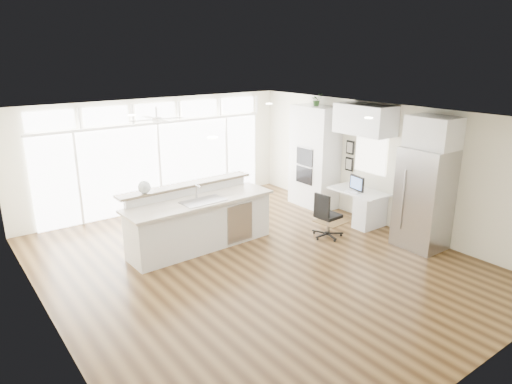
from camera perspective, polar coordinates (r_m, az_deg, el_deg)
floor at (r=8.55m, az=-0.15°, el=-8.91°), size 7.00×8.00×0.02m
ceiling at (r=7.75m, az=-0.16°, el=9.40°), size 7.00×8.00×0.02m
wall_back at (r=11.41m, az=-12.24°, el=4.65°), size 7.00×0.04×2.70m
wall_front at (r=5.60m, az=25.42°, el=-10.00°), size 7.00×0.04×2.70m
wall_left at (r=6.71m, az=-25.07°, el=-5.49°), size 0.04×8.00×2.70m
wall_right at (r=10.44m, az=15.51°, el=3.26°), size 0.04×8.00×2.70m
glass_wall at (r=11.42m, az=-12.02°, el=3.13°), size 5.80×0.06×2.08m
transom_row at (r=11.18m, az=-12.44°, el=9.75°), size 5.90×0.06×0.40m
desk_window at (r=10.54m, az=14.18°, el=4.61°), size 0.04×0.85×0.85m
ceiling_fan at (r=9.93m, az=-12.35°, el=9.45°), size 1.16×1.16×0.32m
recessed_lights at (r=7.91m, az=-1.04°, el=9.41°), size 3.40×3.00×0.02m
oven_cabinet at (r=11.39m, az=7.32°, el=4.36°), size 0.64×1.20×2.50m
desk_nook at (r=10.61m, az=12.59°, el=-1.77°), size 0.72×1.30×0.76m
upper_cabinets at (r=10.18m, az=13.46°, el=8.82°), size 0.64×1.30×0.64m
refrigerator at (r=9.47m, az=20.25°, el=-0.79°), size 0.76×0.90×2.00m
fridge_cabinet at (r=9.23m, az=21.29°, el=6.98°), size 0.64×0.90×0.60m
framed_photos at (r=10.97m, az=11.63°, el=4.46°), size 0.06×0.22×0.80m
kitchen_island at (r=9.05m, az=-6.94°, el=-3.29°), size 3.08×1.25×1.21m
rug at (r=10.74m, az=9.76°, el=-3.48°), size 0.90×0.69×0.01m
office_chair at (r=9.62m, az=9.01°, el=-2.89°), size 0.53×0.49×0.97m
fishbowl at (r=8.74m, az=-13.80°, el=0.60°), size 0.25×0.25×0.25m
monitor at (r=10.38m, az=12.50°, el=1.10°), size 0.14×0.45×0.37m
keyboard at (r=10.31m, az=11.81°, el=-0.01°), size 0.15×0.32×0.02m
potted_plant at (r=11.17m, az=7.59°, el=11.19°), size 0.30×0.32×0.23m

